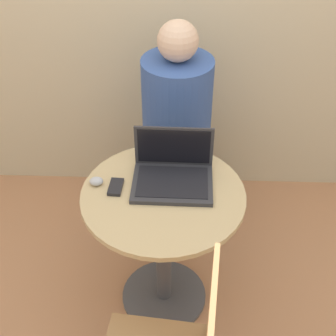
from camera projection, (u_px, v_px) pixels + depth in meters
The scene contains 6 objects.
ground_plane at pixel (164, 296), 2.47m from camera, with size 12.00×12.00×0.00m, color tan.
round_table at pixel (163, 228), 2.14m from camera, with size 0.71×0.71×0.74m.
laptop at pixel (173, 173), 2.05m from camera, with size 0.35×0.27×0.22m.
cell_phone at pixel (116, 187), 2.03m from camera, with size 0.06×0.11×0.02m.
computer_mouse at pixel (96, 181), 2.04m from camera, with size 0.06×0.05×0.03m.
person_seated at pixel (177, 143), 2.64m from camera, with size 0.36×0.56×1.27m.
Camera 1 is at (0.07, -1.48, 2.09)m, focal length 50.00 mm.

